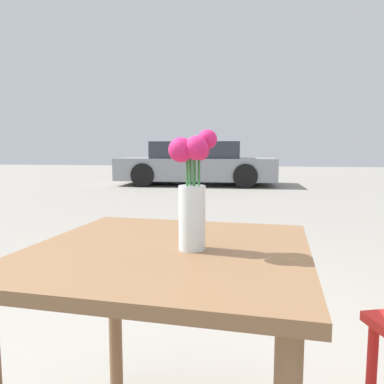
# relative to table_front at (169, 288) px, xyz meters

# --- Properties ---
(table_front) EXTENTS (0.80, 0.80, 0.70)m
(table_front) POSITION_rel_table_front_xyz_m (0.00, 0.00, 0.00)
(table_front) COLOR brown
(table_front) RESTS_ON ground_plane
(flower_vase) EXTENTS (0.12, 0.11, 0.31)m
(flower_vase) POSITION_rel_table_front_xyz_m (0.07, -0.02, 0.27)
(flower_vase) COLOR silver
(flower_vase) RESTS_ON table_front
(parked_car) EXTENTS (4.20, 1.91, 1.15)m
(parked_car) POSITION_rel_table_front_xyz_m (-1.20, 9.07, -0.03)
(parked_car) COLOR gray
(parked_car) RESTS_ON ground_plane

